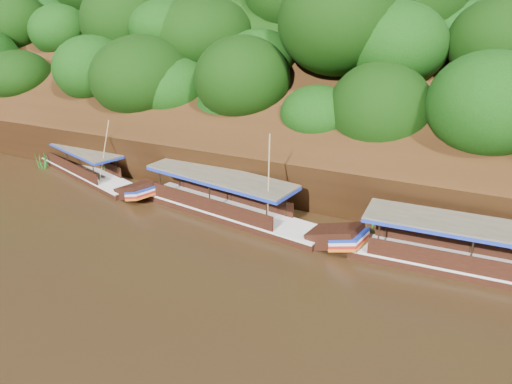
# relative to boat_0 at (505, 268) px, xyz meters

# --- Properties ---
(ground) EXTENTS (160.00, 160.00, 0.00)m
(ground) POSITION_rel_boat_0_xyz_m (-13.48, -6.68, -0.59)
(ground) COLOR black
(ground) RESTS_ON ground
(riverbank) EXTENTS (120.00, 30.06, 19.40)m
(riverbank) POSITION_rel_boat_0_xyz_m (-13.49, 16.04, 1.30)
(riverbank) COLOR black
(riverbank) RESTS_ON ground
(boat_0) EXTENTS (16.08, 3.00, 5.79)m
(boat_0) POSITION_rel_boat_0_xyz_m (0.00, 0.00, 0.00)
(boat_0) COLOR black
(boat_0) RESTS_ON ground
(boat_1) EXTENTS (15.30, 4.63, 6.65)m
(boat_1) POSITION_rel_boat_0_xyz_m (-14.76, 0.39, 0.01)
(boat_1) COLOR black
(boat_1) RESTS_ON ground
(boat_2) EXTENTS (14.08, 6.38, 5.44)m
(boat_2) POSITION_rel_boat_0_xyz_m (-28.34, 2.06, -0.08)
(boat_2) COLOR black
(boat_2) RESTS_ON ground
(reeds) EXTENTS (49.31, 2.66, 2.11)m
(reeds) POSITION_rel_boat_0_xyz_m (-15.99, 2.78, 0.29)
(reeds) COLOR #195916
(reeds) RESTS_ON ground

